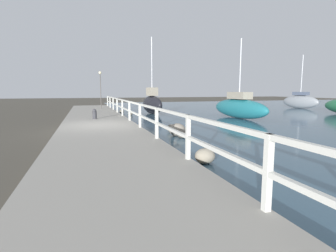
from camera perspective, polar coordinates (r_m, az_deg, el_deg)
The scene contains 14 objects.
ground_plane at distance 13.38m, azimuth -14.69°, elevation -0.93°, with size 120.00×120.00×0.00m, color #4C473D.
dock_walkway at distance 13.37m, azimuth -14.71°, elevation -0.35°, with size 3.68×36.00×0.28m.
railing at distance 13.47m, azimuth -7.42°, elevation 3.69°, with size 0.10×32.50×1.10m.
boulder_water_edge at distance 7.15m, azimuth 8.05°, elevation -6.50°, with size 0.56×0.50×0.42m.
boulder_mid_strip at distance 23.12m, azimuth -10.04°, elevation 3.15°, with size 0.42×0.38×0.32m.
boulder_downstream at distance 12.39m, azimuth 0.87°, elevation -0.47°, with size 0.51×0.46×0.38m.
boulder_upstream at distance 11.33m, azimuth 2.01°, elevation -0.81°, with size 0.73×0.66×0.55m.
boulder_far_strip at distance 10.86m, azimuth 3.14°, elevation -1.74°, with size 0.46×0.41×0.34m.
boulder_near_dock at distance 21.09m, azimuth -8.19°, elevation 2.74°, with size 0.41×0.37×0.31m.
mooring_bollard at distance 16.19m, azimuth -15.69°, elevation 2.55°, with size 0.25×0.25×0.60m.
dock_lamp at distance 25.61m, azimuth -14.51°, elevation 9.40°, with size 0.27×0.27×3.46m.
sailboat_teal at distance 19.29m, azimuth 15.19°, elevation 3.92°, with size 1.44×6.02×5.51m.
sailboat_gray at distance 32.25m, azimuth 26.83°, elevation 4.84°, with size 1.61×4.41×5.75m.
sailboat_black at distance 22.08m, azimuth -3.47°, elevation 4.92°, with size 1.50×3.54×6.27m.
Camera 1 is at (-0.63, -13.23, 1.96)m, focal length 28.00 mm.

